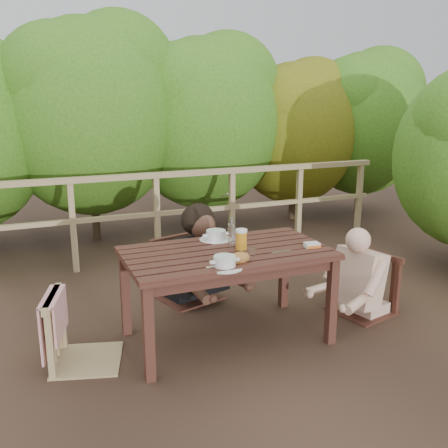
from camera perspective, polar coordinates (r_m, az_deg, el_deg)
name	(u,v)px	position (r m, az deg, el deg)	size (l,w,h in m)	color
ground	(226,338)	(4.03, 0.28, -12.65)	(60.00, 60.00, 0.00)	#483123
table	(226,296)	(3.89, 0.28, -8.07)	(1.51, 0.85, 0.70)	#3C1E16
chair_left	(83,298)	(3.64, -15.55, -8.00)	(0.48, 0.48, 0.96)	tan
chair_far	(187,244)	(4.60, -4.13, -2.26)	(0.51, 0.51, 1.04)	#3C1E16
chair_right	(364,260)	(4.46, 15.51, -3.87)	(0.47, 0.47, 0.95)	#3C1E16
woman	(186,224)	(4.57, -4.25, -0.05)	(0.56, 0.69, 1.39)	black
diner_right	(369,241)	(4.43, 15.95, -1.88)	(0.51, 0.63, 1.27)	beige
railing	(157,218)	(5.65, -7.53, 0.70)	(5.60, 0.10, 1.01)	tan
hedge_row	(159,88)	(6.75, -7.27, 14.89)	(6.60, 1.60, 3.80)	#376519
soup_near	(225,262)	(3.41, 0.07, -4.30)	(0.25, 0.25, 0.08)	white
soup_far	(216,236)	(4.03, -0.91, -1.31)	(0.26, 0.26, 0.09)	white
bread_roll	(240,258)	(3.50, 1.81, -3.83)	(0.14, 0.11, 0.08)	#A47537
beer_glass	(241,240)	(3.77, 1.96, -1.82)	(0.09, 0.09, 0.17)	orange
bottle	(232,234)	(3.80, 0.85, -1.09)	(0.06, 0.06, 0.24)	silver
tumbler	(251,253)	(3.64, 3.10, -3.24)	(0.06, 0.06, 0.07)	silver
butter_tub	(312,246)	(3.89, 9.85, -2.43)	(0.11, 0.08, 0.05)	white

